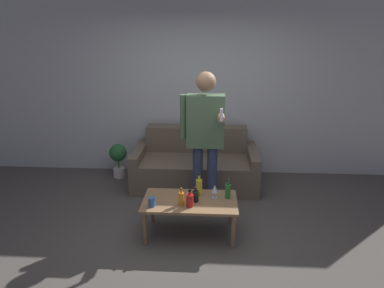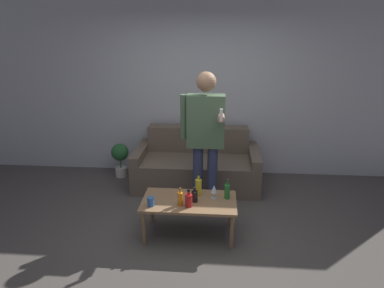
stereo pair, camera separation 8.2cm
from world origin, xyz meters
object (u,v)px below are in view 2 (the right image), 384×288
object	(u,v)px
coffee_table	(189,204)
bottle_orange	(198,187)
person_standing_front	(205,132)
couch	(197,165)

from	to	relation	value
coffee_table	bottle_orange	bearing A→B (deg)	57.59
bottle_orange	person_standing_front	size ratio (longest dim) A/B	0.14
couch	person_standing_front	world-z (taller)	person_standing_front
coffee_table	person_standing_front	size ratio (longest dim) A/B	0.59
couch	coffee_table	distance (m)	1.39
couch	coffee_table	world-z (taller)	couch
couch	person_standing_front	distance (m)	1.09
bottle_orange	person_standing_front	distance (m)	0.70
bottle_orange	person_standing_front	world-z (taller)	person_standing_front
bottle_orange	person_standing_front	xyz separation A→B (m)	(0.05, 0.47, 0.52)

